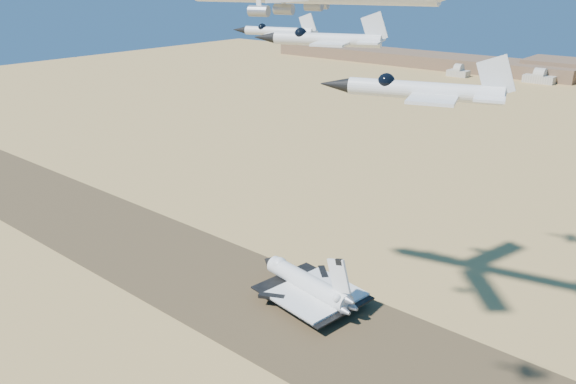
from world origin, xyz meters
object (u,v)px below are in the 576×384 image
Objects in this scene: chase_jet_b at (324,39)px; chase_jet_c at (419,90)px; crew_a at (308,314)px; chase_jet_a at (277,31)px; shuttle at (307,284)px; crew_c at (314,319)px; crew_b at (315,313)px.

chase_jet_c is (19.50, -13.15, -1.74)m from chase_jet_b.
crew_a is 0.12× the size of chase_jet_a.
chase_jet_b is at bearing 127.69° from chase_jet_c.
shuttle reaches higher than crew_a.
crew_b is at bearing -36.64° from crew_c.
chase_jet_a is 0.89× the size of chase_jet_c.
crew_a is at bearing 109.16° from crew_b.
chase_jet_b reaches higher than chase_jet_c.
crew_c is 0.11× the size of chase_jet_b.
shuttle is 115.28m from chase_jet_a.
chase_jet_a reaches higher than crew_c.
crew_b reaches higher than crew_a.
crew_a is at bearing 107.80° from chase_jet_b.
crew_b is 141.32m from chase_jet_c.
crew_b is at bearing 104.82° from chase_jet_a.
crew_c is at bearing 106.54° from chase_jet_b.
crew_a is 0.99× the size of crew_c.
chase_jet_c is at bearing -160.11° from crew_a.
chase_jet_c is (68.50, -78.02, 91.86)m from crew_c.
chase_jet_b reaches higher than crew_c.
crew_b is 0.13× the size of chase_jet_a.
crew_c is 123.97m from chase_jet_b.
crew_a is at bearing 106.57° from chase_jet_a.
crew_c is at bearing 104.63° from chase_jet_a.
chase_jet_a is at bearing 140.03° from crew_c.
chase_jet_b is at bearing -163.94° from crew_a.
shuttle is 145.93m from chase_jet_c.
chase_jet_a is 21.20m from chase_jet_b.
shuttle is 129.65m from chase_jet_b.
chase_jet_a is 44.71m from chase_jet_c.
crew_c is 138.63m from chase_jet_c.
crew_c is (3.25, -1.23, 0.01)m from crew_a.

